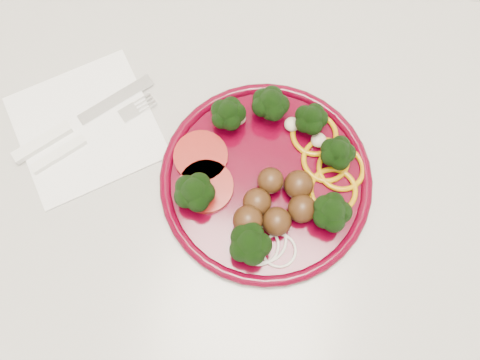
% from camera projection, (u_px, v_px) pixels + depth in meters
% --- Properties ---
extents(counter, '(2.40, 0.60, 0.90)m').
position_uv_depth(counter, '(176.00, 219.00, 1.11)').
color(counter, silver).
rests_on(counter, ground).
extents(plate, '(0.26, 0.26, 0.06)m').
position_uv_depth(plate, '(270.00, 177.00, 0.64)').
color(plate, '#4A0112').
rests_on(plate, counter).
extents(napkin, '(0.24, 0.24, 0.00)m').
position_uv_depth(napkin, '(86.00, 127.00, 0.68)').
color(napkin, white).
rests_on(napkin, counter).
extents(knife, '(0.14, 0.16, 0.01)m').
position_uv_depth(knife, '(66.00, 129.00, 0.67)').
color(knife, silver).
rests_on(knife, napkin).
extents(fork, '(0.13, 0.14, 0.01)m').
position_uv_depth(fork, '(74.00, 146.00, 0.67)').
color(fork, white).
rests_on(fork, napkin).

